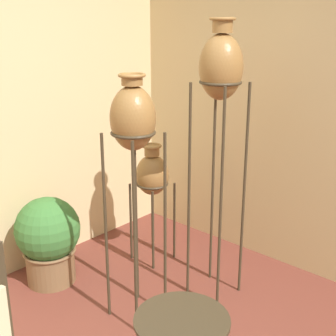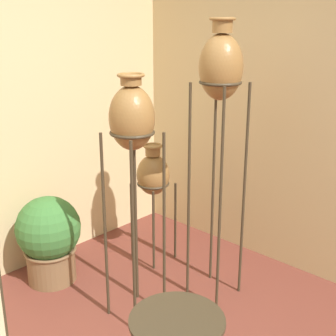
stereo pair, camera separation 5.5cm
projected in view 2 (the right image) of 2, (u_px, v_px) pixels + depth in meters
vase_stand_tall at (221, 74)px, 3.01m from camera, size 0.29×0.29×1.97m
vase_stand_medium at (132, 124)px, 2.84m from camera, size 0.29×0.29×1.65m
vase_stand_short at (153, 176)px, 3.78m from camera, size 0.28×0.28×1.00m
potted_plant at (49, 237)px, 3.56m from camera, size 0.49×0.49×0.69m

